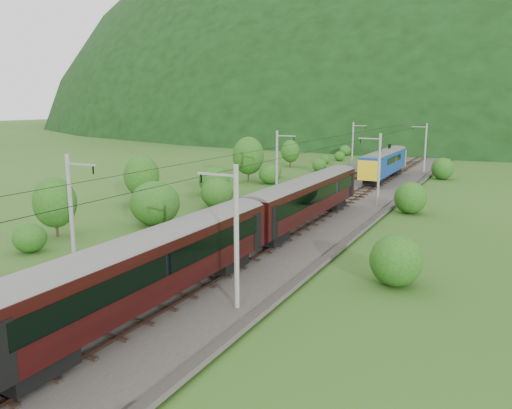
% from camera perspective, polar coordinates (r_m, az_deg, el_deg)
% --- Properties ---
extents(ground, '(600.00, 600.00, 0.00)m').
position_cam_1_polar(ground, '(31.83, -12.11, -9.89)').
color(ground, '#2B4E18').
rests_on(ground, ground).
extents(railbed, '(14.00, 220.00, 0.30)m').
position_cam_1_polar(railbed, '(39.56, -2.92, -5.16)').
color(railbed, '#38332D').
rests_on(railbed, ground).
extents(track_left, '(2.40, 220.00, 0.27)m').
position_cam_1_polar(track_left, '(40.71, -5.86, -4.40)').
color(track_left, '#523023').
rests_on(track_left, railbed).
extents(track_right, '(2.40, 220.00, 0.27)m').
position_cam_1_polar(track_right, '(38.39, 0.19, -5.32)').
color(track_right, '#523023').
rests_on(track_right, railbed).
extents(catenary_left, '(2.54, 192.28, 8.00)m').
position_cam_1_polar(catenary_left, '(60.68, 2.46, 4.85)').
color(catenary_left, gray).
rests_on(catenary_left, railbed).
extents(catenary_right, '(2.54, 192.28, 8.00)m').
position_cam_1_polar(catenary_right, '(56.70, 13.80, 4.07)').
color(catenary_right, gray).
rests_on(catenary_right, railbed).
extents(overhead_wires, '(4.83, 198.00, 0.03)m').
position_cam_1_polar(overhead_wires, '(38.16, -3.03, 4.89)').
color(overhead_wires, black).
rests_on(overhead_wires, ground).
extents(mountain_main, '(504.00, 360.00, 244.00)m').
position_cam_1_polar(mountain_main, '(283.63, 23.56, 8.18)').
color(mountain_main, black).
rests_on(mountain_main, ground).
extents(mountain_ridge, '(336.00, 280.00, 132.00)m').
position_cam_1_polar(mountain_ridge, '(351.64, 3.93, 9.54)').
color(mountain_ridge, black).
rests_on(mountain_ridge, ground).
extents(train, '(2.97, 118.89, 5.16)m').
position_cam_1_polar(train, '(27.36, -11.90, -5.64)').
color(train, black).
rests_on(train, ground).
extents(hazard_post_near, '(0.18, 0.18, 1.65)m').
position_cam_1_polar(hazard_post_near, '(51.80, 4.54, -0.09)').
color(hazard_post_near, red).
rests_on(hazard_post_near, railbed).
extents(hazard_post_far, '(0.17, 0.17, 1.64)m').
position_cam_1_polar(hazard_post_far, '(63.02, 9.31, 1.86)').
color(hazard_post_far, red).
rests_on(hazard_post_far, railbed).
extents(signal, '(0.21, 0.21, 1.91)m').
position_cam_1_polar(signal, '(61.56, 4.64, 2.03)').
color(signal, black).
rests_on(signal, railbed).
extents(vegetation_left, '(12.38, 148.49, 6.70)m').
position_cam_1_polar(vegetation_left, '(47.41, -17.74, -0.19)').
color(vegetation_left, '#184C14').
rests_on(vegetation_left, ground).
extents(vegetation_right, '(6.90, 99.10, 3.05)m').
position_cam_1_polar(vegetation_right, '(37.17, 13.40, -4.44)').
color(vegetation_right, '#184C14').
rests_on(vegetation_right, ground).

